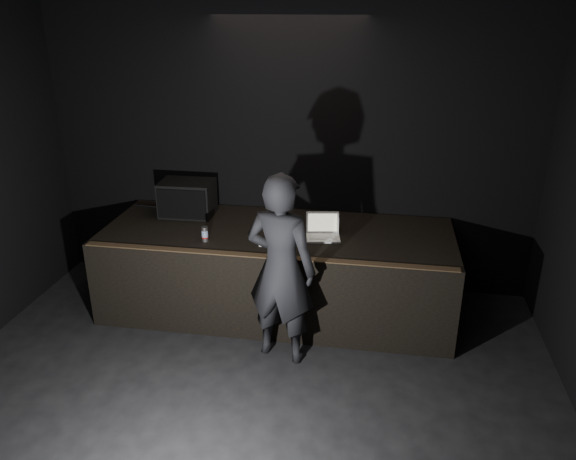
# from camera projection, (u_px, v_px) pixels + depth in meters

# --- Properties ---
(room_walls) EXTENTS (6.10, 7.10, 3.52)m
(room_walls) POSITION_uv_depth(u_px,v_px,m) (196.00, 243.00, 3.55)
(room_walls) COLOR black
(room_walls) RESTS_ON ground
(stage_riser) EXTENTS (4.00, 1.50, 1.00)m
(stage_riser) POSITION_uv_depth(u_px,v_px,m) (277.00, 270.00, 6.61)
(stage_riser) COLOR black
(stage_riser) RESTS_ON ground
(riser_lip) EXTENTS (3.92, 0.10, 0.01)m
(riser_lip) POSITION_uv_depth(u_px,v_px,m) (264.00, 256.00, 5.77)
(riser_lip) COLOR brown
(riser_lip) RESTS_ON stage_riser
(stage_monitor) EXTENTS (0.65, 0.48, 0.42)m
(stage_monitor) POSITION_uv_depth(u_px,v_px,m) (187.00, 198.00, 6.83)
(stage_monitor) COLOR black
(stage_monitor) RESTS_ON stage_riser
(cable) EXTENTS (1.02, 0.10, 0.02)m
(cable) POSITION_uv_depth(u_px,v_px,m) (173.00, 209.00, 7.08)
(cable) COLOR black
(cable) RESTS_ON stage_riser
(laptop) EXTENTS (0.42, 0.38, 0.25)m
(laptop) POSITION_uv_depth(u_px,v_px,m) (323.00, 231.00, 6.25)
(laptop) COLOR silver
(laptop) RESTS_ON stage_riser
(beer_can) EXTENTS (0.07, 0.07, 0.17)m
(beer_can) POSITION_uv_depth(u_px,v_px,m) (205.00, 234.00, 6.11)
(beer_can) COLOR silver
(beer_can) RESTS_ON stage_riser
(plastic_cup) EXTENTS (0.07, 0.07, 0.09)m
(plastic_cup) POSITION_uv_depth(u_px,v_px,m) (289.00, 218.00, 6.67)
(plastic_cup) COLOR white
(plastic_cup) RESTS_ON stage_riser
(wii_remote) EXTENTS (0.04, 0.14, 0.03)m
(wii_remote) POSITION_uv_depth(u_px,v_px,m) (262.00, 243.00, 6.07)
(wii_remote) COLOR silver
(wii_remote) RESTS_ON stage_riser
(person) EXTENTS (0.82, 0.64, 1.98)m
(person) POSITION_uv_depth(u_px,v_px,m) (281.00, 269.00, 5.53)
(person) COLOR black
(person) RESTS_ON ground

